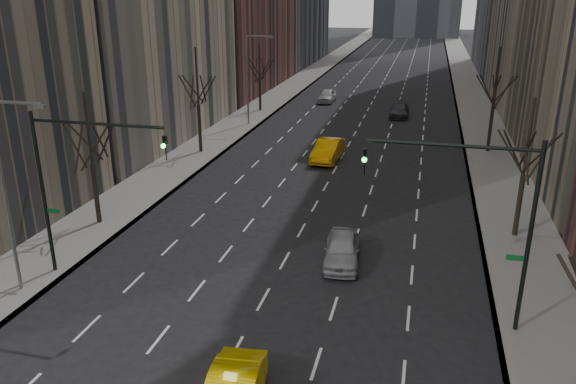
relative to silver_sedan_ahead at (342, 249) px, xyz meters
The scene contains 15 objects.
sidewalk_left 55.64m from the silver_sedan_ahead, 105.82° to the left, with size 4.50×320.00×0.15m, color slate.
sidewalk_right 54.34m from the silver_sedan_ahead, 80.11° to the left, with size 4.50×320.00×0.15m, color slate.
tree_lw_b 15.28m from the silver_sedan_ahead, behind, with size 3.36×3.50×7.82m.
tree_lw_c 23.25m from the silver_sedan_ahead, 130.39° to the left, with size 3.36×3.50×8.74m.
tree_lw_d 38.63m from the silver_sedan_ahead, 112.77° to the left, with size 3.36×3.50×7.36m.
tree_rw_b 11.04m from the silver_sedan_ahead, 31.32° to the left, with size 3.36×3.50×7.82m.
tree_rw_c 25.43m from the silver_sedan_ahead, 68.89° to the left, with size 3.36×3.50×8.74m.
traffic_mast_left 13.67m from the silver_sedan_ahead, 159.59° to the right, with size 6.69×0.39×8.00m.
traffic_mast_right 8.99m from the silver_sedan_ahead, 35.85° to the right, with size 6.69×0.39×8.00m.
streetlight_near 15.96m from the silver_sedan_ahead, 154.80° to the right, with size 2.83×0.22×9.00m.
streetlight_far 32.04m from the silver_sedan_ahead, 115.74° to the left, with size 2.83×0.22×9.00m.
silver_sedan_ahead is the anchor object (origin of this frame).
far_taxi 18.39m from the silver_sedan_ahead, 102.27° to the left, with size 1.82×5.23×1.72m, color #FFAA05.
far_suv_grey 36.36m from the silver_sedan_ahead, 88.71° to the left, with size 2.05×5.04×1.46m, color #313137.
far_car_white 43.66m from the silver_sedan_ahead, 101.10° to the left, with size 1.82×4.52×1.54m, color silver.
Camera 1 is at (6.45, -9.44, 13.35)m, focal length 35.00 mm.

